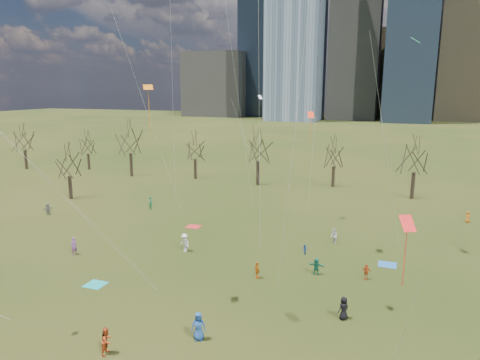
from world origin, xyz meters
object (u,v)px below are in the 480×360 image
(person_2, at_px, (107,341))
(blanket_crimson, at_px, (193,227))
(person_4, at_px, (257,270))
(person_0, at_px, (199,326))
(blanket_teal, at_px, (95,284))
(blanket_navy, at_px, (387,265))

(person_2, bearing_deg, blanket_crimson, 10.33)
(person_2, relative_size, person_4, 1.18)
(blanket_crimson, xyz_separation_m, person_0, (10.47, -20.64, 0.93))
(blanket_teal, xyz_separation_m, blanket_crimson, (0.93, 16.40, 0.00))
(blanket_navy, bearing_deg, person_0, -123.64)
(blanket_teal, relative_size, person_4, 1.09)
(blanket_crimson, xyz_separation_m, person_2, (5.88, -23.87, 0.85))
(blanket_navy, distance_m, person_2, 25.42)
(blanket_teal, xyz_separation_m, person_0, (11.39, -4.24, 0.93))
(blanket_navy, bearing_deg, person_4, -146.73)
(person_0, bearing_deg, person_2, -166.13)
(blanket_teal, xyz_separation_m, blanket_navy, (22.52, 12.49, 0.00))
(blanket_crimson, distance_m, person_0, 23.16)
(blanket_crimson, bearing_deg, blanket_teal, -93.23)
(blanket_navy, distance_m, person_4, 12.40)
(blanket_teal, xyz_separation_m, person_4, (12.17, 5.70, 0.72))
(person_2, bearing_deg, blanket_navy, -41.74)
(blanket_teal, bearing_deg, person_4, 25.07)
(blanket_navy, height_order, person_4, person_4)
(blanket_teal, distance_m, person_0, 12.19)
(person_2, xyz_separation_m, person_4, (5.37, 13.17, -0.13))
(blanket_navy, bearing_deg, blanket_teal, -151.00)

